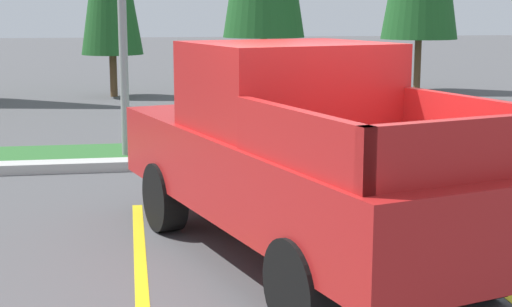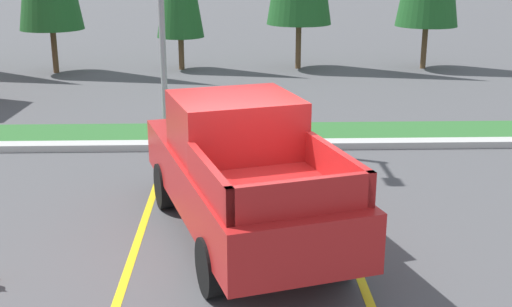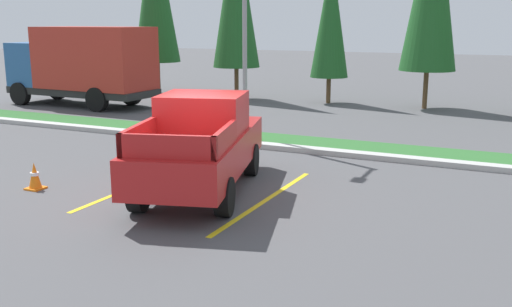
% 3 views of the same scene
% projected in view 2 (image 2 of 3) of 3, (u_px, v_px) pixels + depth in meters
% --- Properties ---
extents(ground_plane, '(120.00, 120.00, 0.00)m').
position_uv_depth(ground_plane, '(248.00, 246.00, 9.62)').
color(ground_plane, '#4C4C4F').
extents(parking_line_near, '(0.12, 4.80, 0.01)m').
position_uv_depth(parking_line_near, '(139.00, 238.00, 9.90)').
color(parking_line_near, yellow).
rests_on(parking_line_near, ground).
extents(parking_line_far, '(0.12, 4.80, 0.01)m').
position_uv_depth(parking_line_far, '(344.00, 235.00, 9.99)').
color(parking_line_far, yellow).
rests_on(parking_line_far, ground).
extents(curb_strip, '(56.00, 0.40, 0.15)m').
position_uv_depth(curb_strip, '(244.00, 145.00, 14.38)').
color(curb_strip, '#B2B2AD').
rests_on(curb_strip, ground).
extents(grass_median, '(56.00, 1.80, 0.06)m').
position_uv_depth(grass_median, '(243.00, 134.00, 15.44)').
color(grass_median, '#2D662D').
rests_on(grass_median, ground).
extents(pickup_truck_main, '(3.29, 5.54, 2.10)m').
position_uv_depth(pickup_truck_main, '(240.00, 170.00, 9.69)').
color(pickup_truck_main, black).
rests_on(pickup_truck_main, ground).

